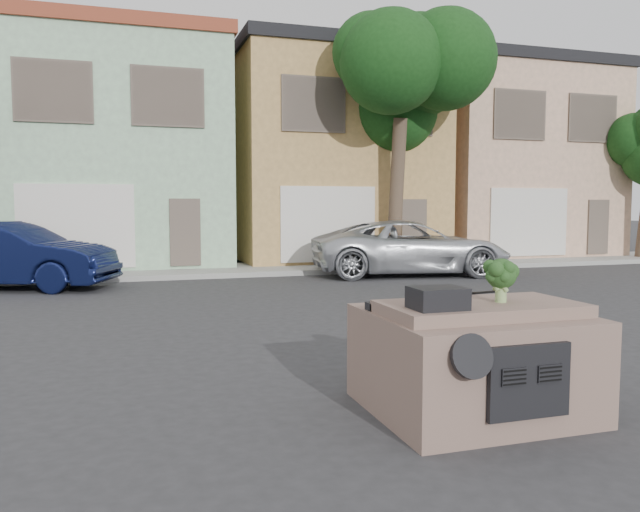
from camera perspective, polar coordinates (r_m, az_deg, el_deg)
name	(u,v)px	position (r m, az deg, el deg)	size (l,w,h in m)	color
ground_plane	(362,346)	(9.25, 3.85, -8.22)	(120.00, 120.00, 0.00)	#303033
sidewalk	(237,270)	(19.28, -7.61, -1.26)	(40.00, 3.00, 0.15)	gray
townhouse_mint	(115,155)	(22.96, -18.23, 8.75)	(7.20, 8.20, 7.55)	#99C09A
townhouse_tan	(321,160)	(24.09, 0.13, 8.78)	(7.20, 8.20, 7.55)	tan
townhouse_beige	(492,164)	(27.32, 15.45, 8.13)	(7.20, 8.20, 7.55)	tan
navy_sedan	(11,289)	(17.10, -26.44, -2.73)	(1.75, 5.01, 1.65)	#0C1236
silver_pickup	(410,275)	(18.62, 8.25, -1.71)	(2.67, 5.78, 1.61)	silver
tree_near	(397,135)	(20.12, 7.05, 10.91)	(4.40, 4.00, 8.50)	#143B13
car_dashboard	(472,356)	(6.50, 13.69, -8.85)	(2.00, 1.80, 1.12)	#765C51
instrument_hump	(438,298)	(5.79, 10.70, -3.80)	(0.48, 0.38, 0.20)	black
wiper_arm	(477,293)	(6.86, 14.14, -3.30)	(0.70, 0.03, 0.02)	black
broccoli	(501,280)	(6.32, 16.24, -2.11)	(0.36, 0.36, 0.44)	#1C3916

